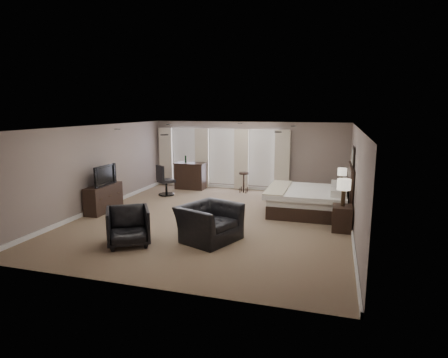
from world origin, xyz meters
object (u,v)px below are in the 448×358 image
(armchair_far, at_px, (128,224))
(bar_stool_right, at_px, (244,183))
(lamp_near, at_px, (343,193))
(lamp_far, at_px, (342,177))
(desk_chair, at_px, (166,180))
(nightstand_far, at_px, (341,195))
(bar_counter, at_px, (190,176))
(tv, at_px, (103,183))
(bed, at_px, (311,189))
(nightstand_near, at_px, (342,218))
(dresser, at_px, (104,198))
(bar_stool_left, at_px, (191,179))
(armchair_near, at_px, (209,217))

(armchair_far, height_order, bar_stool_right, armchair_far)
(lamp_near, xyz_separation_m, lamp_far, (0.00, 2.90, -0.12))
(lamp_near, distance_m, desk_chair, 6.50)
(nightstand_far, distance_m, bar_stool_right, 3.53)
(nightstand_far, xyz_separation_m, armchair_far, (-4.71, -5.35, 0.19))
(lamp_far, height_order, desk_chair, lamp_far)
(armchair_far, relative_size, bar_counter, 0.81)
(tv, height_order, armchair_far, same)
(lamp_far, distance_m, armchair_far, 7.14)
(bed, xyz_separation_m, desk_chair, (-5.15, 0.93, -0.19))
(nightstand_far, distance_m, armchair_far, 7.13)
(nightstand_near, relative_size, armchair_far, 0.68)
(dresser, distance_m, tv, 0.48)
(nightstand_near, distance_m, dresser, 6.92)
(nightstand_near, bearing_deg, bar_stool_right, 133.85)
(nightstand_near, height_order, desk_chair, desk_chair)
(lamp_near, bearing_deg, dresser, -178.77)
(armchair_far, bearing_deg, dresser, 101.51)
(bed, relative_size, lamp_far, 3.84)
(bed, xyz_separation_m, bar_counter, (-4.72, 2.23, -0.23))
(nightstand_far, relative_size, armchair_far, 0.60)
(nightstand_far, relative_size, bar_stool_left, 0.72)
(bar_stool_left, bearing_deg, bar_counter, -171.61)
(nightstand_far, xyz_separation_m, lamp_near, (0.00, -2.90, 0.71))
(bed, bearing_deg, bar_stool_left, 154.61)
(dresser, height_order, bar_counter, bar_counter)
(bed, distance_m, lamp_far, 1.71)
(nightstand_near, relative_size, lamp_far, 1.07)
(tv, bearing_deg, bar_counter, -18.85)
(armchair_near, xyz_separation_m, bar_stool_left, (-2.57, 5.32, -0.18))
(lamp_near, bearing_deg, tv, -178.77)
(dresser, xyz_separation_m, bar_stool_left, (1.33, 3.83, -0.01))
(bed, distance_m, tv, 6.24)
(bar_stool_right, bearing_deg, tv, -132.73)
(dresser, bearing_deg, bed, 14.85)
(nightstand_far, relative_size, tv, 0.54)
(lamp_far, bearing_deg, tv, -156.23)
(lamp_near, bearing_deg, desk_chair, 158.49)
(dresser, distance_m, desk_chair, 2.68)
(lamp_far, bearing_deg, bed, -121.54)
(nightstand_far, distance_m, dresser, 7.56)
(lamp_near, height_order, armchair_far, lamp_near)
(armchair_near, relative_size, armchair_far, 1.38)
(bar_stool_right, bearing_deg, desk_chair, -154.64)
(armchair_far, relative_size, bar_stool_right, 1.26)
(nightstand_far, distance_m, desk_chair, 6.06)
(nightstand_far, height_order, dresser, dresser)
(bed, bearing_deg, nightstand_near, -58.46)
(nightstand_near, xyz_separation_m, bar_counter, (-5.61, 3.68, 0.19))
(dresser, relative_size, desk_chair, 1.26)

